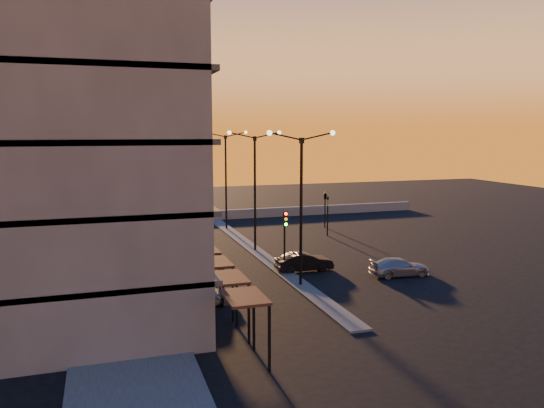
{
  "coord_description": "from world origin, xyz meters",
  "views": [
    {
      "loc": [
        -11.43,
        -29.5,
        9.43
      ],
      "look_at": [
        -0.2,
        5.07,
        4.45
      ],
      "focal_mm": 35.0,
      "sensor_mm": 36.0,
      "label": 1
    }
  ],
  "objects_px": {
    "car_wagon": "(399,267)",
    "car_hatchback": "(201,296)",
    "streetlamp_mid": "(255,181)",
    "car_sedan": "(304,262)",
    "traffic_light_main": "(285,232)"
  },
  "relations": [
    {
      "from": "car_hatchback",
      "to": "car_sedan",
      "type": "xyz_separation_m",
      "value": [
        8.0,
        5.16,
        0.04
      ]
    },
    {
      "from": "car_wagon",
      "to": "car_sedan",
      "type": "bearing_deg",
      "value": 66.32
    },
    {
      "from": "streetlamp_mid",
      "to": "car_sedan",
      "type": "height_order",
      "value": "streetlamp_mid"
    },
    {
      "from": "streetlamp_mid",
      "to": "car_hatchback",
      "type": "height_order",
      "value": "streetlamp_mid"
    },
    {
      "from": "car_hatchback",
      "to": "streetlamp_mid",
      "type": "bearing_deg",
      "value": -42.26
    },
    {
      "from": "car_sedan",
      "to": "car_wagon",
      "type": "xyz_separation_m",
      "value": [
        5.58,
        -2.99,
        -0.06
      ]
    },
    {
      "from": "car_sedan",
      "to": "car_wagon",
      "type": "bearing_deg",
      "value": -117.88
    },
    {
      "from": "traffic_light_main",
      "to": "car_wagon",
      "type": "xyz_separation_m",
      "value": [
        7.08,
        -2.61,
        -2.31
      ]
    },
    {
      "from": "streetlamp_mid",
      "to": "car_hatchback",
      "type": "xyz_separation_m",
      "value": [
        -6.5,
        -11.91,
        -4.98
      ]
    },
    {
      "from": "car_hatchback",
      "to": "car_sedan",
      "type": "height_order",
      "value": "car_sedan"
    },
    {
      "from": "traffic_light_main",
      "to": "car_wagon",
      "type": "height_order",
      "value": "traffic_light_main"
    },
    {
      "from": "car_wagon",
      "to": "car_hatchback",
      "type": "bearing_deg",
      "value": 103.58
    },
    {
      "from": "traffic_light_main",
      "to": "car_wagon",
      "type": "relative_size",
      "value": 1.06
    },
    {
      "from": "traffic_light_main",
      "to": "car_sedan",
      "type": "bearing_deg",
      "value": 14.05
    },
    {
      "from": "streetlamp_mid",
      "to": "car_sedan",
      "type": "bearing_deg",
      "value": -77.48
    }
  ]
}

